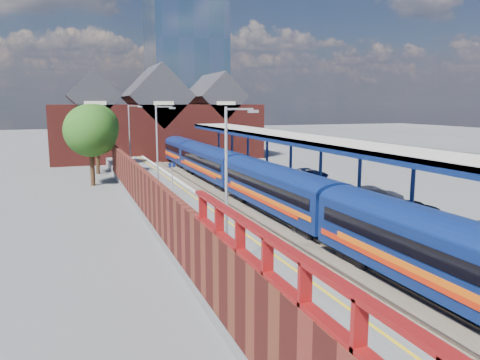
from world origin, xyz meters
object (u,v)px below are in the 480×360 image
object	(u,v)px
lamp_post_c	(159,146)
parked_car_silver	(375,196)
lamp_post_b	(229,179)
platform_sign	(172,173)
train	(239,172)
parked_car_dark	(413,210)
lamp_post_d	(131,134)
parked_car_blue	(308,174)

from	to	relation	value
lamp_post_c	parked_car_silver	xyz separation A→B (m)	(14.13, -7.05, -3.36)
lamp_post_b	parked_car_silver	xyz separation A→B (m)	(14.13, 8.95, -3.36)
platform_sign	train	bearing A→B (deg)	19.60
lamp_post_c	parked_car_silver	world-z (taller)	lamp_post_c
lamp_post_b	lamp_post_c	distance (m)	16.00
lamp_post_c	parked_car_dark	xyz separation A→B (m)	(13.59, -11.58, -3.39)
lamp_post_b	parked_car_silver	bearing A→B (deg)	32.34
platform_sign	lamp_post_c	bearing A→B (deg)	-124.26
lamp_post_d	platform_sign	distance (m)	14.25
parked_car_silver	parked_car_dark	bearing A→B (deg)	-173.10
lamp_post_d	parked_car_silver	distance (m)	27.25
lamp_post_d	parked_car_dark	world-z (taller)	lamp_post_d
platform_sign	parked_car_dark	xyz separation A→B (m)	(12.22, -13.58, -1.09)
platform_sign	parked_car_dark	bearing A→B (deg)	-48.00
train	platform_sign	xyz separation A→B (m)	(-6.49, -2.31, 0.57)
parked_car_silver	parked_car_blue	size ratio (longest dim) A/B	0.95
lamp_post_c	parked_car_silver	bearing A→B (deg)	-26.51
lamp_post_b	parked_car_dark	xyz separation A→B (m)	(13.59, 4.42, -3.39)
parked_car_dark	parked_car_silver	bearing A→B (deg)	-16.79
lamp_post_b	parked_car_silver	size ratio (longest dim) A/B	1.83
lamp_post_c	parked_car_blue	world-z (taller)	lamp_post_c
lamp_post_b	lamp_post_d	distance (m)	32.00
lamp_post_c	lamp_post_d	size ratio (longest dim) A/B	1.00
platform_sign	parked_car_blue	world-z (taller)	platform_sign
platform_sign	parked_car_silver	world-z (taller)	platform_sign
parked_car_silver	parked_car_dark	xyz separation A→B (m)	(-0.55, -4.53, -0.03)
lamp_post_c	lamp_post_d	xyz separation A→B (m)	(0.00, 16.00, 0.00)
lamp_post_b	lamp_post_d	size ratio (longest dim) A/B	1.00
parked_car_dark	lamp_post_d	bearing A→B (deg)	16.31
lamp_post_c	lamp_post_b	bearing A→B (deg)	-90.00
lamp_post_d	platform_sign	world-z (taller)	lamp_post_d
platform_sign	parked_car_blue	size ratio (longest dim) A/B	0.62
train	lamp_post_b	size ratio (longest dim) A/B	9.42
lamp_post_c	platform_sign	size ratio (longest dim) A/B	2.80
lamp_post_c	lamp_post_d	bearing A→B (deg)	90.00
lamp_post_c	parked_car_dark	world-z (taller)	lamp_post_c
parked_car_silver	parked_car_dark	size ratio (longest dim) A/B	0.92
train	platform_sign	bearing A→B (deg)	-160.40
train	lamp_post_b	bearing A→B (deg)	-111.14
parked_car_silver	parked_car_blue	bearing A→B (deg)	10.10
parked_car_blue	lamp_post_b	bearing A→B (deg)	141.49
platform_sign	parked_car_silver	size ratio (longest dim) A/B	0.65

